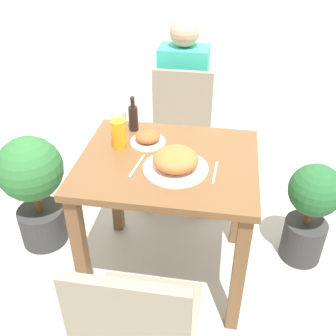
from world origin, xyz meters
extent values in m
plane|color=#B7B2A8|center=(0.00, 0.00, 0.00)|extent=(16.00, 16.00, 0.00)
cube|color=brown|center=(0.00, 0.00, 0.74)|extent=(0.85, 0.71, 0.04)
cube|color=brown|center=(-0.37, -0.30, 0.36)|extent=(0.06, 0.06, 0.73)
cube|color=brown|center=(0.37, -0.30, 0.36)|extent=(0.06, 0.06, 0.73)
cube|color=brown|center=(-0.37, 0.30, 0.36)|extent=(0.06, 0.06, 0.73)
cube|color=brown|center=(0.37, 0.30, 0.36)|extent=(0.06, 0.06, 0.73)
cube|color=gray|center=(0.01, -0.65, 0.42)|extent=(0.42, 0.42, 0.04)
cube|color=gray|center=(0.01, -0.84, 0.66)|extent=(0.40, 0.04, 0.44)
cylinder|color=brown|center=(0.19, -0.47, 0.20)|extent=(0.03, 0.03, 0.40)
cylinder|color=brown|center=(-0.17, -0.47, 0.20)|extent=(0.03, 0.03, 0.40)
cube|color=gray|center=(-0.04, 0.67, 0.42)|extent=(0.42, 0.42, 0.04)
cube|color=gray|center=(-0.04, 0.86, 0.66)|extent=(0.40, 0.04, 0.44)
cylinder|color=brown|center=(-0.22, 0.49, 0.20)|extent=(0.03, 0.03, 0.40)
cylinder|color=brown|center=(0.14, 0.49, 0.20)|extent=(0.03, 0.03, 0.40)
cylinder|color=brown|center=(-0.22, 0.85, 0.20)|extent=(0.03, 0.03, 0.40)
cylinder|color=brown|center=(0.14, 0.85, 0.20)|extent=(0.03, 0.03, 0.40)
cylinder|color=white|center=(0.05, -0.08, 0.77)|extent=(0.30, 0.30, 0.01)
ellipsoid|color=#CC6633|center=(0.05, -0.08, 0.82)|extent=(0.21, 0.21, 0.09)
cylinder|color=white|center=(-0.13, 0.13, 0.77)|extent=(0.18, 0.18, 0.01)
ellipsoid|color=#A35128|center=(-0.13, 0.13, 0.80)|extent=(0.13, 0.13, 0.05)
cylinder|color=white|center=(-0.32, 0.29, 0.81)|extent=(0.08, 0.08, 0.09)
cylinder|color=orange|center=(-0.26, 0.08, 0.83)|extent=(0.07, 0.07, 0.14)
cylinder|color=black|center=(-0.23, 0.26, 0.83)|extent=(0.05, 0.05, 0.13)
cylinder|color=black|center=(-0.23, 0.26, 0.91)|extent=(0.02, 0.02, 0.04)
sphere|color=black|center=(-0.23, 0.26, 0.94)|extent=(0.02, 0.02, 0.02)
cube|color=silver|center=(-0.13, -0.08, 0.76)|extent=(0.04, 0.19, 0.00)
cube|color=silver|center=(0.23, -0.08, 0.76)|extent=(0.02, 0.17, 0.00)
cylinder|color=#333333|center=(-0.80, 0.12, 0.12)|extent=(0.28, 0.28, 0.24)
cylinder|color=brown|center=(-0.80, 0.12, 0.30)|extent=(0.05, 0.05, 0.11)
sphere|color=#2D6B33|center=(-0.80, 0.12, 0.54)|extent=(0.37, 0.37, 0.37)
cylinder|color=#333333|center=(0.76, 0.24, 0.13)|extent=(0.24, 0.24, 0.26)
cylinder|color=brown|center=(0.76, 0.24, 0.30)|extent=(0.04, 0.04, 0.09)
sphere|color=#235B2D|center=(0.76, 0.24, 0.49)|extent=(0.29, 0.29, 0.29)
cube|color=#2D3347|center=(-0.06, 1.07, 0.23)|extent=(0.28, 0.20, 0.45)
cube|color=#33B299|center=(-0.06, 1.07, 0.71)|extent=(0.34, 0.22, 0.52)
sphere|color=tan|center=(-0.06, 1.07, 1.07)|extent=(0.20, 0.20, 0.20)
camera|label=1|loc=(0.25, -1.54, 1.77)|focal=42.00mm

